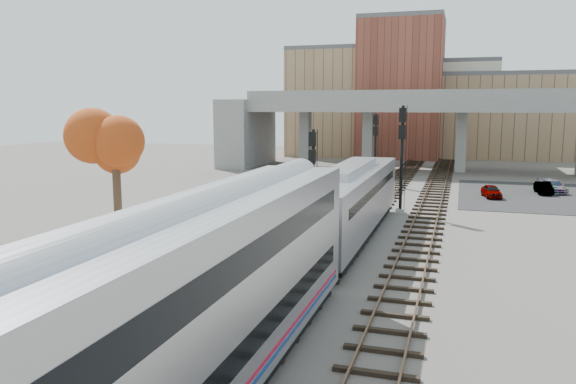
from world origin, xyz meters
The scene contains 17 objects.
ground centered at (0.00, 0.00, 0.00)m, with size 160.00×160.00×0.00m, color #47423D.
platform centered at (-7.25, 0.00, 0.17)m, with size 4.50×60.00×0.35m, color #9E9E99.
yellow_strip centered at (-5.35, 0.00, 0.35)m, with size 0.70×60.00×0.01m, color yellow.
tracks centered at (0.93, 12.50, 0.08)m, with size 10.70×95.00×0.25m.
overpass centered at (4.92, 45.00, 5.81)m, with size 54.00×12.00×9.50m.
buildings_far centered at (1.26, 66.57, 7.88)m, with size 43.00×21.00×20.60m.
parking_lot centered at (14.00, 28.00, 0.02)m, with size 14.00×18.00×0.04m, color black.
locomotive centered at (1.00, 7.73, 2.28)m, with size 3.02×19.05×4.10m.
coach centered at (1.00, -14.88, 2.80)m, with size 3.03×25.00×5.00m.
signal_mast_near centered at (-1.10, 7.21, 3.01)m, with size 0.60×0.64×6.34m.
signal_mast_mid centered at (3.00, 16.58, 3.95)m, with size 0.60×0.64×7.72m.
signal_mast_far centered at (-1.10, 31.52, 3.42)m, with size 0.60×0.64×6.93m.
station_sign centered at (-7.88, -5.82, 1.98)m, with size 0.90×0.08×2.27m.
tree centered at (-10.54, 1.73, 5.85)m, with size 3.60×3.60×7.89m.
car_a centered at (9.65, 25.71, 0.58)m, with size 1.26×3.14×1.07m, color #99999E.
car_b centered at (14.11, 29.15, 0.57)m, with size 1.12×3.21×1.06m, color #99999E.
car_c centered at (15.02, 30.31, 0.59)m, with size 1.53×3.77×1.10m, color #99999E.
Camera 1 is at (7.06, -24.03, 7.64)m, focal length 35.00 mm.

